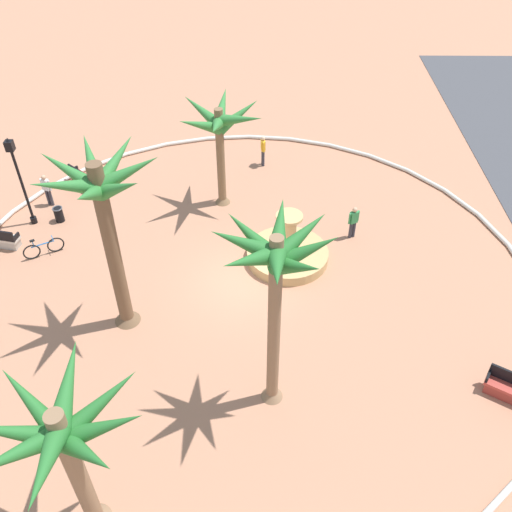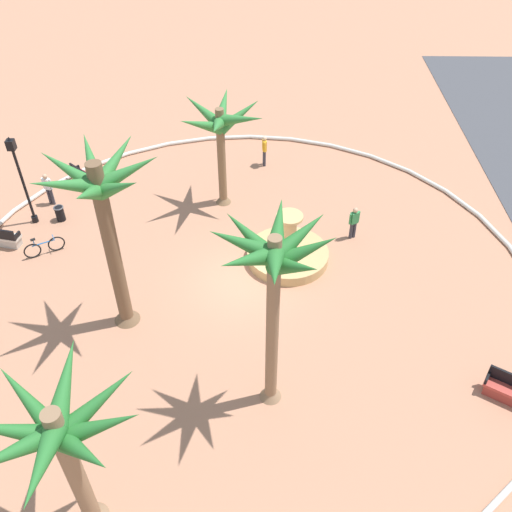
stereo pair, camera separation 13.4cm
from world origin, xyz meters
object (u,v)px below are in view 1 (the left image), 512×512
(palm_tree_near_fountain, at_px, (220,128))
(palm_tree_far_side, at_px, (104,208))
(bench_east, at_px, (2,240))
(palm_tree_by_curb, at_px, (63,440))
(bicycle_red_frame, at_px, (44,248))
(bench_southeast, at_px, (510,390))
(trash_bin, at_px, (59,214))
(fountain, at_px, (288,253))
(palm_tree_mid_plaza, at_px, (275,271))
(person_pedestrian_stroll, at_px, (353,221))
(bench_north, at_px, (83,179))
(person_cyclist_photo, at_px, (263,149))
(lamppost, at_px, (19,175))
(person_cyclist_helmet, at_px, (47,188))

(palm_tree_near_fountain, bearing_deg, palm_tree_far_side, -22.52)
(bench_east, bearing_deg, palm_tree_near_fountain, 109.82)
(palm_tree_by_curb, relative_size, bench_east, 3.18)
(bench_east, bearing_deg, bicycle_red_frame, 73.94)
(palm_tree_by_curb, distance_m, bench_southeast, 13.79)
(trash_bin, xyz_separation_m, bicycle_red_frame, (2.40, 0.03, -0.00))
(fountain, relative_size, bench_southeast, 2.11)
(palm_tree_mid_plaza, relative_size, bicycle_red_frame, 4.58)
(palm_tree_by_curb, height_order, bench_southeast, palm_tree_by_curb)
(person_pedestrian_stroll, bearing_deg, bench_north, -107.16)
(bench_east, bearing_deg, palm_tree_mid_plaza, 56.68)
(fountain, relative_size, palm_tree_by_curb, 0.65)
(palm_tree_mid_plaza, relative_size, bench_southeast, 4.31)
(fountain, distance_m, person_pedestrian_stroll, 3.31)
(palm_tree_mid_plaza, relative_size, trash_bin, 9.59)
(palm_tree_far_side, relative_size, trash_bin, 9.67)
(palm_tree_mid_plaza, bearing_deg, bicycle_red_frame, -126.30)
(palm_tree_by_curb, relative_size, palm_tree_far_side, 0.75)
(person_cyclist_photo, bearing_deg, bench_southeast, 29.37)
(palm_tree_mid_plaza, relative_size, bench_east, 4.20)
(palm_tree_near_fountain, relative_size, palm_tree_by_curb, 0.96)
(palm_tree_by_curb, distance_m, bench_north, 17.42)
(palm_tree_far_side, distance_m, bicycle_red_frame, 7.37)
(bench_north, bearing_deg, bench_east, -26.54)
(bench_north, relative_size, bicycle_red_frame, 1.01)
(fountain, xyz_separation_m, palm_tree_mid_plaza, (6.88, -0.74, 5.27))
(lamppost, height_order, person_cyclist_helmet, lamppost)
(palm_tree_by_curb, bearing_deg, fountain, 152.96)
(palm_tree_by_curb, bearing_deg, trash_bin, -160.66)
(fountain, bearing_deg, palm_tree_mid_plaza, -6.14)
(bench_east, distance_m, bench_north, 5.32)
(bicycle_red_frame, bearing_deg, palm_tree_near_fountain, 118.21)
(bench_north, relative_size, bench_southeast, 0.95)
(lamppost, bearing_deg, bicycle_red_frame, 27.71)
(fountain, bearing_deg, person_cyclist_helmet, -108.94)
(bicycle_red_frame, bearing_deg, bench_southeast, 68.08)
(palm_tree_by_curb, bearing_deg, palm_tree_mid_plaza, 130.09)
(person_pedestrian_stroll, bearing_deg, palm_tree_near_fountain, -114.01)
(palm_tree_mid_plaza, relative_size, palm_tree_far_side, 0.99)
(person_cyclist_photo, bearing_deg, palm_tree_mid_plaza, 1.22)
(palm_tree_far_side, relative_size, person_pedestrian_stroll, 4.43)
(palm_tree_near_fountain, bearing_deg, person_pedestrian_stroll, 65.99)
(palm_tree_mid_plaza, xyz_separation_m, palm_tree_far_side, (-3.35, -5.36, -0.42))
(lamppost, distance_m, bicycle_red_frame, 3.34)
(palm_tree_near_fountain, distance_m, bicycle_red_frame, 9.11)
(palm_tree_far_side, relative_size, person_cyclist_photo, 4.23)
(bench_southeast, xyz_separation_m, lamppost, (-9.23, -18.52, 2.20))
(palm_tree_near_fountain, relative_size, bench_north, 3.31)
(bench_southeast, xyz_separation_m, bicycle_red_frame, (-6.98, -17.34, 0.04))
(bicycle_red_frame, bearing_deg, lamppost, -152.29)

